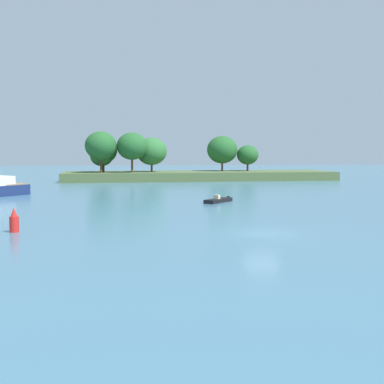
% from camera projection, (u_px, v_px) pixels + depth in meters
% --- Properties ---
extents(ground_plane, '(400.00, 400.00, 0.00)m').
position_uv_depth(ground_plane, '(262.00, 233.00, 37.57)').
color(ground_plane, teal).
extents(treeline_island, '(58.76, 15.25, 10.39)m').
position_uv_depth(treeline_island, '(178.00, 164.00, 109.47)').
color(treeline_island, '#4C6038').
rests_on(treeline_island, ground).
extents(fishing_skiff, '(4.21, 4.44, 0.96)m').
position_uv_depth(fishing_skiff, '(218.00, 200.00, 60.96)').
color(fishing_skiff, black).
rests_on(fishing_skiff, ground).
extents(channel_buoy_red, '(0.70, 0.70, 1.90)m').
position_uv_depth(channel_buoy_red, '(14.00, 222.00, 38.09)').
color(channel_buoy_red, red).
rests_on(channel_buoy_red, ground).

